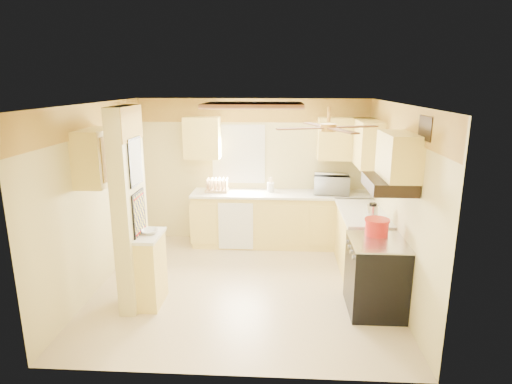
# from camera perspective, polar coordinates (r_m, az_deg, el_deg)

# --- Properties ---
(floor) EXTENTS (4.00, 4.00, 0.00)m
(floor) POSITION_cam_1_polar(r_m,az_deg,el_deg) (6.13, -1.57, -12.37)
(floor) COLOR #CAB38C
(floor) RESTS_ON ground
(ceiling) EXTENTS (4.00, 4.00, 0.00)m
(ceiling) POSITION_cam_1_polar(r_m,az_deg,el_deg) (5.48, -1.75, 11.67)
(ceiling) COLOR white
(ceiling) RESTS_ON wall_back
(wall_back) EXTENTS (4.00, 0.00, 4.00)m
(wall_back) POSITION_cam_1_polar(r_m,az_deg,el_deg) (7.52, -0.41, 2.82)
(wall_back) COLOR #DDCD87
(wall_back) RESTS_ON floor
(wall_front) EXTENTS (4.00, 0.00, 4.00)m
(wall_front) POSITION_cam_1_polar(r_m,az_deg,el_deg) (3.89, -4.08, -8.49)
(wall_front) COLOR #DDCD87
(wall_front) RESTS_ON floor
(wall_left) EXTENTS (0.00, 3.80, 3.80)m
(wall_left) POSITION_cam_1_polar(r_m,az_deg,el_deg) (6.18, -20.48, -0.68)
(wall_left) COLOR #DDCD87
(wall_left) RESTS_ON floor
(wall_right) EXTENTS (0.00, 3.80, 3.80)m
(wall_right) POSITION_cam_1_polar(r_m,az_deg,el_deg) (5.86, 18.24, -1.28)
(wall_right) COLOR #DDCD87
(wall_right) RESTS_ON floor
(wallpaper_border) EXTENTS (4.00, 0.02, 0.40)m
(wallpaper_border) POSITION_cam_1_polar(r_m,az_deg,el_deg) (7.36, -0.44, 10.82)
(wallpaper_border) COLOR yellow
(wallpaper_border) RESTS_ON wall_back
(partition_column) EXTENTS (0.20, 0.70, 2.50)m
(partition_column) POSITION_cam_1_polar(r_m,az_deg,el_deg) (5.45, -16.48, -2.31)
(partition_column) COLOR #DDCD87
(partition_column) RESTS_ON floor
(partition_ledge) EXTENTS (0.25, 0.55, 0.90)m
(partition_ledge) POSITION_cam_1_polar(r_m,az_deg,el_deg) (5.65, -13.76, -10.16)
(partition_ledge) COLOR #FFE17C
(partition_ledge) RESTS_ON floor
(ledge_top) EXTENTS (0.28, 0.58, 0.04)m
(ledge_top) POSITION_cam_1_polar(r_m,az_deg,el_deg) (5.48, -14.06, -5.68)
(ledge_top) COLOR white
(ledge_top) RESTS_ON partition_ledge
(lower_cabinets_back) EXTENTS (3.00, 0.60, 0.90)m
(lower_cabinets_back) POSITION_cam_1_polar(r_m,az_deg,el_deg) (7.42, 3.31, -3.76)
(lower_cabinets_back) COLOR #FFE17C
(lower_cabinets_back) RESTS_ON floor
(lower_cabinets_right) EXTENTS (0.60, 1.40, 0.90)m
(lower_cabinets_right) POSITION_cam_1_polar(r_m,az_deg,el_deg) (6.59, 13.86, -6.56)
(lower_cabinets_right) COLOR #FFE17C
(lower_cabinets_right) RESTS_ON floor
(countertop_back) EXTENTS (3.04, 0.64, 0.04)m
(countertop_back) POSITION_cam_1_polar(r_m,az_deg,el_deg) (7.28, 3.37, -0.27)
(countertop_back) COLOR white
(countertop_back) RESTS_ON lower_cabinets_back
(countertop_right) EXTENTS (0.64, 1.44, 0.04)m
(countertop_right) POSITION_cam_1_polar(r_m,az_deg,el_deg) (6.44, 14.02, -2.65)
(countertop_right) COLOR white
(countertop_right) RESTS_ON lower_cabinets_right
(dishwasher_panel) EXTENTS (0.58, 0.02, 0.80)m
(dishwasher_panel) POSITION_cam_1_polar(r_m,az_deg,el_deg) (7.17, -2.72, -4.59)
(dishwasher_panel) COLOR white
(dishwasher_panel) RESTS_ON lower_cabinets_back
(window) EXTENTS (0.92, 0.02, 1.02)m
(window) POSITION_cam_1_polar(r_m,az_deg,el_deg) (7.47, -2.34, 5.07)
(window) COLOR white
(window) RESTS_ON wall_back
(upper_cab_back_left) EXTENTS (0.60, 0.35, 0.70)m
(upper_cab_back_left) POSITION_cam_1_polar(r_m,az_deg,el_deg) (7.35, -7.18, 7.18)
(upper_cab_back_left) COLOR #FFE17C
(upper_cab_back_left) RESTS_ON wall_back
(upper_cab_back_right) EXTENTS (0.90, 0.35, 0.70)m
(upper_cab_back_right) POSITION_cam_1_polar(r_m,az_deg,el_deg) (7.31, 11.79, 6.95)
(upper_cab_back_right) COLOR #FFE17C
(upper_cab_back_right) RESTS_ON wall_back
(upper_cab_right) EXTENTS (0.35, 1.00, 0.70)m
(upper_cab_right) POSITION_cam_1_polar(r_m,az_deg,el_deg) (6.90, 14.63, 6.35)
(upper_cab_right) COLOR #FFE17C
(upper_cab_right) RESTS_ON wall_right
(upper_cab_left_wall) EXTENTS (0.35, 0.75, 0.70)m
(upper_cab_left_wall) POSITION_cam_1_polar(r_m,az_deg,el_deg) (5.76, -20.38, 4.41)
(upper_cab_left_wall) COLOR #FFE17C
(upper_cab_left_wall) RESTS_ON wall_left
(upper_cab_over_stove) EXTENTS (0.35, 0.76, 0.52)m
(upper_cab_over_stove) POSITION_cam_1_polar(r_m,az_deg,el_deg) (5.15, 18.48, 4.60)
(upper_cab_over_stove) COLOR #FFE17C
(upper_cab_over_stove) RESTS_ON wall_right
(stove) EXTENTS (0.68, 0.77, 0.92)m
(stove) POSITION_cam_1_polar(r_m,az_deg,el_deg) (5.54, 15.67, -10.68)
(stove) COLOR black
(stove) RESTS_ON floor
(range_hood) EXTENTS (0.50, 0.76, 0.14)m
(range_hood) POSITION_cam_1_polar(r_m,az_deg,el_deg) (5.19, 17.29, 1.04)
(range_hood) COLOR black
(range_hood) RESTS_ON upper_cab_over_stove
(poster_menu) EXTENTS (0.02, 0.42, 0.57)m
(poster_menu) POSITION_cam_1_polar(r_m,az_deg,el_deg) (5.27, -15.79, 3.92)
(poster_menu) COLOR black
(poster_menu) RESTS_ON partition_column
(poster_nashville) EXTENTS (0.02, 0.42, 0.57)m
(poster_nashville) POSITION_cam_1_polar(r_m,az_deg,el_deg) (5.42, -15.33, -2.85)
(poster_nashville) COLOR black
(poster_nashville) RESTS_ON partition_column
(ceiling_light_panel) EXTENTS (1.35, 0.95, 0.06)m
(ceiling_light_panel) POSITION_cam_1_polar(r_m,az_deg,el_deg) (5.97, -0.34, 11.48)
(ceiling_light_panel) COLOR brown
(ceiling_light_panel) RESTS_ON ceiling
(ceiling_fan) EXTENTS (1.15, 1.15, 0.26)m
(ceiling_fan) POSITION_cam_1_polar(r_m,az_deg,el_deg) (4.80, 9.62, 8.53)
(ceiling_fan) COLOR gold
(ceiling_fan) RESTS_ON ceiling
(vent_grate) EXTENTS (0.02, 0.40, 0.25)m
(vent_grate) POSITION_cam_1_polar(r_m,az_deg,el_deg) (4.81, 21.67, 7.91)
(vent_grate) COLOR black
(vent_grate) RESTS_ON wall_right
(microwave) EXTENTS (0.61, 0.44, 0.32)m
(microwave) POSITION_cam_1_polar(r_m,az_deg,el_deg) (7.30, 10.05, 1.05)
(microwave) COLOR white
(microwave) RESTS_ON countertop_back
(bowl) EXTENTS (0.26, 0.26, 0.05)m
(bowl) POSITION_cam_1_polar(r_m,az_deg,el_deg) (5.49, -13.95, -5.14)
(bowl) COLOR white
(bowl) RESTS_ON ledge_top
(dutch_oven) EXTENTS (0.31, 0.31, 0.21)m
(dutch_oven) POSITION_cam_1_polar(r_m,az_deg,el_deg) (5.54, 15.81, -4.48)
(dutch_oven) COLOR red
(dutch_oven) RESTS_ON stove
(kettle) EXTENTS (0.15, 0.15, 0.24)m
(kettle) POSITION_cam_1_polar(r_m,az_deg,el_deg) (6.03, 15.28, -2.60)
(kettle) COLOR silver
(kettle) RESTS_ON countertop_right
(dish_rack) EXTENTS (0.39, 0.30, 0.22)m
(dish_rack) POSITION_cam_1_polar(r_m,az_deg,el_deg) (7.37, -5.23, 0.69)
(dish_rack) COLOR #DCB67F
(dish_rack) RESTS_ON countertop_back
(utensil_crock) EXTENTS (0.12, 0.12, 0.25)m
(utensil_crock) POSITION_cam_1_polar(r_m,az_deg,el_deg) (7.33, 1.96, 0.68)
(utensil_crock) COLOR white
(utensil_crock) RESTS_ON countertop_back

